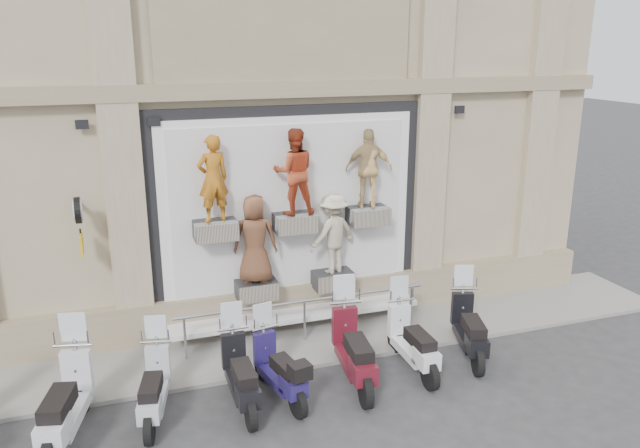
{
  "coord_description": "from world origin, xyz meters",
  "views": [
    {
      "loc": [
        -3.36,
        -8.59,
        5.72
      ],
      "look_at": [
        0.28,
        1.9,
        2.46
      ],
      "focal_mm": 35.0,
      "sensor_mm": 36.0,
      "label": 1
    }
  ],
  "objects_px": {
    "scooter_c": "(153,376)",
    "scooter_f": "(354,337)",
    "guard_rail": "(305,322)",
    "scooter_e": "(279,357)",
    "scooter_d": "(240,362)",
    "scooter_g": "(413,330)",
    "scooter_h": "(470,317)",
    "clock_sign_bracket": "(79,218)",
    "scooter_b": "(64,388)"
  },
  "relations": [
    {
      "from": "scooter_f",
      "to": "clock_sign_bracket",
      "type": "bearing_deg",
      "value": 160.73
    },
    {
      "from": "scooter_b",
      "to": "scooter_f",
      "type": "distance_m",
      "value": 4.61
    },
    {
      "from": "guard_rail",
      "to": "scooter_c",
      "type": "bearing_deg",
      "value": -151.47
    },
    {
      "from": "scooter_e",
      "to": "scooter_f",
      "type": "height_order",
      "value": "scooter_f"
    },
    {
      "from": "scooter_b",
      "to": "scooter_c",
      "type": "xyz_separation_m",
      "value": [
        1.27,
        0.17,
        -0.13
      ]
    },
    {
      "from": "guard_rail",
      "to": "scooter_h",
      "type": "bearing_deg",
      "value": -28.22
    },
    {
      "from": "guard_rail",
      "to": "clock_sign_bracket",
      "type": "xyz_separation_m",
      "value": [
        -3.9,
        0.47,
        2.34
      ]
    },
    {
      "from": "scooter_f",
      "to": "scooter_g",
      "type": "height_order",
      "value": "scooter_f"
    },
    {
      "from": "clock_sign_bracket",
      "to": "scooter_b",
      "type": "relative_size",
      "value": 0.47
    },
    {
      "from": "guard_rail",
      "to": "scooter_b",
      "type": "relative_size",
      "value": 2.36
    },
    {
      "from": "guard_rail",
      "to": "scooter_e",
      "type": "height_order",
      "value": "scooter_e"
    },
    {
      "from": "scooter_h",
      "to": "scooter_f",
      "type": "bearing_deg",
      "value": -157.9
    },
    {
      "from": "scooter_c",
      "to": "scooter_f",
      "type": "bearing_deg",
      "value": 11.84
    },
    {
      "from": "clock_sign_bracket",
      "to": "scooter_c",
      "type": "xyz_separation_m",
      "value": [
        0.91,
        -2.09,
        -2.06
      ]
    },
    {
      "from": "clock_sign_bracket",
      "to": "scooter_f",
      "type": "bearing_deg",
      "value": -26.48
    },
    {
      "from": "scooter_c",
      "to": "scooter_g",
      "type": "xyz_separation_m",
      "value": [
        4.51,
        0.04,
        0.04
      ]
    },
    {
      "from": "clock_sign_bracket",
      "to": "scooter_h",
      "type": "distance_m",
      "value": 7.22
    },
    {
      "from": "clock_sign_bracket",
      "to": "scooter_f",
      "type": "xyz_separation_m",
      "value": [
        4.26,
        -2.12,
        -1.93
      ]
    },
    {
      "from": "guard_rail",
      "to": "scooter_h",
      "type": "xyz_separation_m",
      "value": [
        2.76,
        -1.48,
        0.33
      ]
    },
    {
      "from": "guard_rail",
      "to": "scooter_b",
      "type": "xyz_separation_m",
      "value": [
        -4.25,
        -1.8,
        0.41
      ]
    },
    {
      "from": "scooter_b",
      "to": "scooter_g",
      "type": "height_order",
      "value": "scooter_b"
    },
    {
      "from": "scooter_b",
      "to": "scooter_f",
      "type": "xyz_separation_m",
      "value": [
        4.61,
        0.15,
        -0.0
      ]
    },
    {
      "from": "scooter_d",
      "to": "scooter_f",
      "type": "xyz_separation_m",
      "value": [
        1.99,
        0.07,
        0.09
      ]
    },
    {
      "from": "scooter_f",
      "to": "scooter_g",
      "type": "distance_m",
      "value": 1.17
    },
    {
      "from": "scooter_g",
      "to": "scooter_h",
      "type": "bearing_deg",
      "value": 6.29
    },
    {
      "from": "scooter_d",
      "to": "guard_rail",
      "type": "bearing_deg",
      "value": 47.08
    },
    {
      "from": "scooter_g",
      "to": "scooter_h",
      "type": "relative_size",
      "value": 0.99
    },
    {
      "from": "scooter_c",
      "to": "scooter_f",
      "type": "xyz_separation_m",
      "value": [
        3.34,
        -0.03,
        0.13
      ]
    },
    {
      "from": "scooter_d",
      "to": "scooter_e",
      "type": "bearing_deg",
      "value": 2.98
    },
    {
      "from": "scooter_g",
      "to": "guard_rail",
      "type": "bearing_deg",
      "value": 135.18
    },
    {
      "from": "scooter_d",
      "to": "scooter_h",
      "type": "distance_m",
      "value": 4.4
    },
    {
      "from": "guard_rail",
      "to": "scooter_f",
      "type": "distance_m",
      "value": 1.74
    },
    {
      "from": "scooter_c",
      "to": "scooter_d",
      "type": "xyz_separation_m",
      "value": [
        1.35,
        -0.1,
        0.04
      ]
    },
    {
      "from": "scooter_e",
      "to": "scooter_h",
      "type": "relative_size",
      "value": 0.92
    },
    {
      "from": "clock_sign_bracket",
      "to": "scooter_e",
      "type": "relative_size",
      "value": 0.56
    },
    {
      "from": "scooter_g",
      "to": "scooter_h",
      "type": "xyz_separation_m",
      "value": [
        1.24,
        0.11,
        0.01
      ]
    },
    {
      "from": "clock_sign_bracket",
      "to": "guard_rail",
      "type": "bearing_deg",
      "value": -6.84
    },
    {
      "from": "scooter_h",
      "to": "scooter_c",
      "type": "bearing_deg",
      "value": -160.6
    },
    {
      "from": "scooter_b",
      "to": "scooter_g",
      "type": "relative_size",
      "value": 1.11
    },
    {
      "from": "clock_sign_bracket",
      "to": "scooter_e",
      "type": "height_order",
      "value": "clock_sign_bracket"
    },
    {
      "from": "scooter_g",
      "to": "scooter_c",
      "type": "bearing_deg",
      "value": -178.15
    },
    {
      "from": "scooter_e",
      "to": "scooter_d",
      "type": "bearing_deg",
      "value": 171.55
    },
    {
      "from": "scooter_e",
      "to": "scooter_f",
      "type": "bearing_deg",
      "value": -9.12
    },
    {
      "from": "scooter_b",
      "to": "scooter_d",
      "type": "xyz_separation_m",
      "value": [
        2.62,
        0.08,
        -0.09
      ]
    },
    {
      "from": "scooter_c",
      "to": "guard_rail",
      "type": "bearing_deg",
      "value": 40.87
    },
    {
      "from": "scooter_h",
      "to": "scooter_d",
      "type": "bearing_deg",
      "value": -158.9
    },
    {
      "from": "guard_rail",
      "to": "scooter_c",
      "type": "relative_size",
      "value": 2.77
    },
    {
      "from": "scooter_f",
      "to": "scooter_h",
      "type": "height_order",
      "value": "scooter_f"
    },
    {
      "from": "scooter_f",
      "to": "scooter_e",
      "type": "bearing_deg",
      "value": -171.06
    },
    {
      "from": "scooter_b",
      "to": "scooter_h",
      "type": "relative_size",
      "value": 1.1
    }
  ]
}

